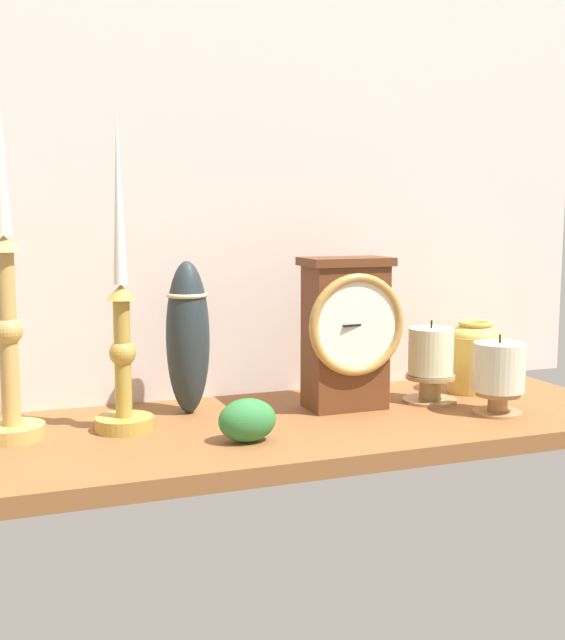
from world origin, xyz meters
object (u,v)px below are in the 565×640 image
object	(u,v)px
pillar_candle_near_clock	(499,374)
mantel_clock	(347,331)
pillar_candle_front	(431,362)
candlestick_tall_center	(7,316)
brass_vase_jar	(475,355)
tall_ceramic_vase	(188,337)
candlestick_tall_left	(122,339)

from	to	relation	value
pillar_candle_near_clock	mantel_clock	bearing A→B (deg)	151.35
mantel_clock	pillar_candle_front	distance (cm)	14.78
pillar_candle_front	mantel_clock	bearing A→B (deg)	178.23
pillar_candle_near_clock	pillar_candle_front	bearing A→B (deg)	117.44
candlestick_tall_center	pillar_candle_near_clock	size ratio (longest dim) A/B	4.13
brass_vase_jar	pillar_candle_near_clock	xyz separation A→B (cm)	(-4.99, -13.28, -0.17)
pillar_candle_front	tall_ceramic_vase	distance (cm)	36.74
mantel_clock	tall_ceramic_vase	world-z (taller)	mantel_clock
brass_vase_jar	pillar_candle_near_clock	world-z (taller)	same
mantel_clock	candlestick_tall_center	world-z (taller)	candlestick_tall_center
candlestick_tall_left	tall_ceramic_vase	world-z (taller)	candlestick_tall_left
candlestick_tall_left	pillar_candle_front	xyz separation A→B (cm)	(46.05, -0.08, -6.16)
pillar_candle_near_clock	tall_ceramic_vase	size ratio (longest dim) A/B	0.52
brass_vase_jar	pillar_candle_front	world-z (taller)	pillar_candle_front
mantel_clock	candlestick_tall_center	size ratio (longest dim) A/B	0.47
mantel_clock	candlestick_tall_left	distance (cm)	32.32
mantel_clock	candlestick_tall_center	distance (cm)	46.44
brass_vase_jar	pillar_candle_near_clock	size ratio (longest dim) A/B	1.00
mantel_clock	candlestick_tall_left	world-z (taller)	candlestick_tall_left
brass_vase_jar	pillar_candle_front	size ratio (longest dim) A/B	0.92
mantel_clock	candlestick_tall_left	xyz separation A→B (cm)	(-32.31, -0.35, 0.72)
candlestick_tall_left	pillar_candle_near_clock	size ratio (longest dim) A/B	3.59
brass_vase_jar	pillar_candle_front	xyz separation A→B (cm)	(-10.12, -3.40, 0.08)
pillar_candle_near_clock	tall_ceramic_vase	xyz separation A→B (cm)	(-41.05, 15.81, 5.26)
candlestick_tall_center	pillar_candle_front	world-z (taller)	candlestick_tall_center
candlestick_tall_center	tall_ceramic_vase	xyz separation A→B (cm)	(24.06, 4.95, -4.68)
pillar_candle_near_clock	tall_ceramic_vase	bearing A→B (deg)	158.94
mantel_clock	pillar_candle_front	bearing A→B (deg)	-1.77
pillar_candle_near_clock	candlestick_tall_center	bearing A→B (deg)	170.53
mantel_clock	pillar_candle_near_clock	size ratio (longest dim) A/B	1.93
candlestick_tall_left	pillar_candle_near_clock	distance (cm)	52.53
brass_vase_jar	tall_ceramic_vase	bearing A→B (deg)	176.86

